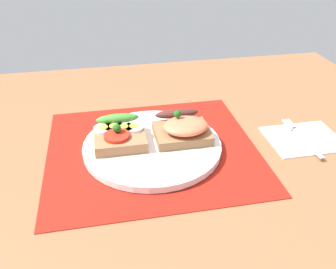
{
  "coord_description": "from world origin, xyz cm",
  "views": [
    {
      "loc": [
        -7.85,
        -55.66,
        38.2
      ],
      "look_at": [
        3.0,
        0.0,
        3.05
      ],
      "focal_mm": 38.4,
      "sensor_mm": 36.0,
      "label": 1
    }
  ],
  "objects_px": {
    "plate": "(152,146)",
    "sandwich_egg_tomato": "(119,134)",
    "fork": "(301,136)",
    "sandwich_salmon": "(183,128)",
    "napkin": "(304,138)"
  },
  "relations": [
    {
      "from": "plate",
      "to": "sandwich_egg_tomato",
      "type": "bearing_deg",
      "value": 163.71
    },
    {
      "from": "plate",
      "to": "fork",
      "type": "distance_m",
      "value": 0.29
    },
    {
      "from": "sandwich_salmon",
      "to": "fork",
      "type": "relative_size",
      "value": 0.71
    },
    {
      "from": "sandwich_egg_tomato",
      "to": "napkin",
      "type": "bearing_deg",
      "value": -6.05
    },
    {
      "from": "sandwich_salmon",
      "to": "napkin",
      "type": "bearing_deg",
      "value": -7.57
    },
    {
      "from": "plate",
      "to": "sandwich_salmon",
      "type": "relative_size",
      "value": 2.51
    },
    {
      "from": "fork",
      "to": "napkin",
      "type": "bearing_deg",
      "value": -14.31
    },
    {
      "from": "plate",
      "to": "napkin",
      "type": "distance_m",
      "value": 0.3
    },
    {
      "from": "sandwich_egg_tomato",
      "to": "napkin",
      "type": "distance_m",
      "value": 0.36
    },
    {
      "from": "plate",
      "to": "fork",
      "type": "height_order",
      "value": "plate"
    },
    {
      "from": "sandwich_egg_tomato",
      "to": "fork",
      "type": "bearing_deg",
      "value": -5.9
    },
    {
      "from": "sandwich_egg_tomato",
      "to": "plate",
      "type": "bearing_deg",
      "value": -16.29
    },
    {
      "from": "napkin",
      "to": "fork",
      "type": "relative_size",
      "value": 0.98
    },
    {
      "from": "plate",
      "to": "napkin",
      "type": "relative_size",
      "value": 1.83
    },
    {
      "from": "napkin",
      "to": "plate",
      "type": "bearing_deg",
      "value": 176.04
    }
  ]
}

